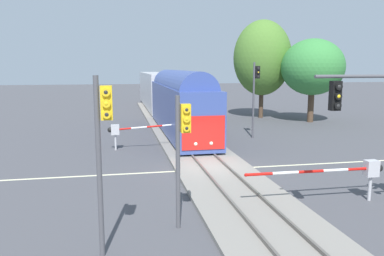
# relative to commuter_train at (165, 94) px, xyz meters

# --- Properties ---
(ground_plane) EXTENTS (220.00, 220.00, 0.00)m
(ground_plane) POSITION_rel_commuter_train_xyz_m (-0.00, -21.77, -2.79)
(ground_plane) COLOR #47474C
(road_centre_stripe) EXTENTS (44.00, 0.20, 0.01)m
(road_centre_stripe) POSITION_rel_commuter_train_xyz_m (-0.00, -21.77, -2.79)
(road_centre_stripe) COLOR beige
(road_centre_stripe) RESTS_ON ground
(railway_track) EXTENTS (4.40, 80.00, 0.32)m
(railway_track) POSITION_rel_commuter_train_xyz_m (-0.00, -21.77, -2.70)
(railway_track) COLOR gray
(railway_track) RESTS_ON ground
(commuter_train) EXTENTS (3.04, 41.70, 5.16)m
(commuter_train) POSITION_rel_commuter_train_xyz_m (0.00, 0.00, 0.00)
(commuter_train) COLOR #384C93
(commuter_train) RESTS_ON railway_track
(crossing_gate_near) EXTENTS (6.27, 0.40, 1.80)m
(crossing_gate_near) POSITION_rel_commuter_train_xyz_m (4.70, -28.03, -1.40)
(crossing_gate_near) COLOR #B7B7BC
(crossing_gate_near) RESTS_ON ground
(crossing_gate_far) EXTENTS (6.09, 0.40, 1.83)m
(crossing_gate_far) POSITION_rel_commuter_train_xyz_m (-4.75, -15.51, -1.36)
(crossing_gate_far) COLOR #B7B7BC
(crossing_gate_far) RESTS_ON ground
(traffic_signal_median) EXTENTS (0.53, 0.38, 4.81)m
(traffic_signal_median) POSITION_rel_commuter_train_xyz_m (-3.04, -29.27, 0.43)
(traffic_signal_median) COLOR #4C4C51
(traffic_signal_median) RESTS_ON ground
(traffic_signal_far_side) EXTENTS (0.53, 0.38, 6.14)m
(traffic_signal_far_side) POSITION_rel_commuter_train_xyz_m (5.74, -12.85, 1.30)
(traffic_signal_far_side) COLOR #4C4C51
(traffic_signal_far_side) RESTS_ON ground
(traffic_signal_near_left) EXTENTS (0.53, 0.38, 5.54)m
(traffic_signal_near_left) POSITION_rel_commuter_train_xyz_m (-5.68, -30.88, 0.92)
(traffic_signal_near_left) COLOR #4C4C51
(traffic_signal_near_left) RESTS_ON ground
(maple_right_background) EXTENTS (6.44, 6.44, 8.64)m
(maple_right_background) POSITION_rel_commuter_train_xyz_m (14.68, -5.44, 2.93)
(maple_right_background) COLOR #4C3828
(maple_right_background) RESTS_ON ground
(oak_far_right) EXTENTS (6.45, 6.45, 10.93)m
(oak_far_right) POSITION_rel_commuter_train_xyz_m (10.84, -1.12, 3.95)
(oak_far_right) COLOR #4C3828
(oak_far_right) RESTS_ON ground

